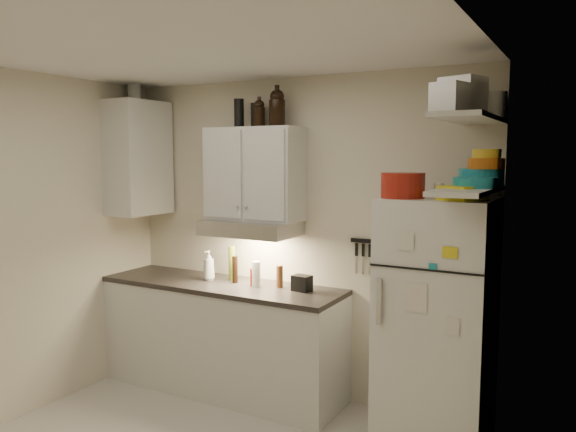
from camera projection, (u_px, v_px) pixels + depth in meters
The scene contains 35 objects.
ceiling at pixel (173, 43), 3.17m from camera, with size 3.20×3.00×0.02m, color white.
back_wall at pixel (297, 237), 4.63m from camera, with size 3.20×0.02×2.60m, color beige.
left_wall at pixel (5, 248), 4.09m from camera, with size 0.02×3.00×2.60m, color beige.
right_wall at pixel (455, 305), 2.54m from camera, with size 0.02×3.00×2.60m, color beige.
base_cabinet at pixel (222, 339), 4.72m from camera, with size 2.10×0.60×0.88m, color silver.
countertop at pixel (221, 285), 4.67m from camera, with size 2.10×0.62×0.04m, color #2B2725.
upper_cabinet at pixel (255, 174), 4.56m from camera, with size 0.80×0.33×0.75m, color silver.
side_cabinet at pixel (138, 158), 4.98m from camera, with size 0.33×0.55×1.00m, color silver.
range_hood at pixel (251, 228), 4.55m from camera, with size 0.76×0.46×0.12m, color silver.
fridge at pixel (437, 323), 3.77m from camera, with size 0.70×0.68×1.70m, color white.
shelf_hi at pixel (470, 118), 3.41m from camera, with size 0.30×0.95×0.03m, color silver.
shelf_lo at pixel (468, 190), 3.46m from camera, with size 0.30×0.95×0.03m, color silver.
knife_strip at pixel (377, 242), 4.27m from camera, with size 0.42×0.02×0.03m, color black.
dutch_oven at pixel (403, 185), 3.63m from camera, with size 0.28×0.28×0.16m, color maroon.
book_stack at pixel (463, 193), 3.47m from camera, with size 0.21×0.26×0.09m, color yellow.
spice_jar at pixel (439, 191), 3.59m from camera, with size 0.06×0.06×0.10m, color silver.
stock_pot at pixel (487, 106), 3.70m from camera, with size 0.24×0.24×0.17m, color silver.
tin_a at pixel (462, 96), 3.35m from camera, with size 0.22×0.20×0.22m, color #AAAAAD.
tin_b at pixel (450, 98), 3.18m from camera, with size 0.17×0.17×0.17m, color #AAAAAD.
bowl_teal at pixel (481, 178), 3.64m from camera, with size 0.29×0.29×0.11m, color teal.
bowl_orange at pixel (486, 164), 3.57m from camera, with size 0.23×0.23×0.07m, color #C95D12.
bowl_yellow at pixel (487, 154), 3.57m from camera, with size 0.18×0.18×0.06m, color yellow.
plates at pixel (475, 183), 3.48m from camera, with size 0.26×0.26×0.07m, color teal.
growler_a at pixel (259, 113), 4.50m from camera, with size 0.09×0.09×0.22m, color black, non-canonical shape.
growler_b at pixel (277, 108), 4.42m from camera, with size 0.13×0.13×0.30m, color black, non-canonical shape.
thermos_a at pixel (255, 115), 4.58m from camera, with size 0.07×0.07×0.20m, color black.
thermos_b at pixel (239, 113), 4.59m from camera, with size 0.08×0.08×0.23m, color black.
side_jar at pixel (134, 93), 4.98m from camera, with size 0.11×0.11×0.15m, color silver.
soap_bottle at pixel (209, 264), 4.75m from camera, with size 0.11×0.11×0.28m, color silver.
pepper_mill at pixel (280, 276), 4.49m from camera, with size 0.06×0.06×0.18m, color brown.
oil_bottle at pixel (232, 263), 4.75m from camera, with size 0.06×0.06×0.29m, color #566A1A.
vinegar_bottle at pixel (235, 269), 4.65m from camera, with size 0.05×0.05×0.23m, color black.
clear_bottle at pixel (256, 274), 4.52m from camera, with size 0.07×0.07×0.21m, color silver.
red_jar at pixel (254, 277), 4.56m from camera, with size 0.07×0.07×0.14m, color maroon.
caddy at pixel (302, 283), 4.38m from camera, with size 0.14×0.10×0.12m, color black.
Camera 1 is at (2.15, -2.54, 1.98)m, focal length 35.00 mm.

